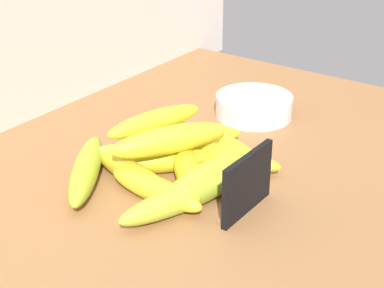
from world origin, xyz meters
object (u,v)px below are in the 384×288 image
banana_11 (216,141)px  banana_12 (170,140)px  banana_9 (156,190)px  chalkboard_sign (245,187)px  banana_2 (154,140)px  banana_10 (131,151)px  banana_3 (183,197)px  banana_5 (133,173)px  fruit_bowl (254,106)px  banana_13 (155,121)px  banana_8 (203,179)px  banana_4 (186,135)px  banana_7 (225,156)px  banana_0 (86,169)px  banana_6 (186,167)px  banana_1 (167,161)px

banana_11 → banana_12: (-9.84, 1.50, 3.71)cm
banana_9 → chalkboard_sign: bearing=-68.2°
banana_2 → banana_10: size_ratio=0.92×
banana_3 → banana_5: bearing=82.0°
fruit_bowl → banana_13: banana_13 is taller
banana_8 → banana_10: size_ratio=0.96×
banana_12 → banana_5: bearing=157.1°
banana_3 → banana_8: bearing=4.8°
banana_2 → banana_4: 5.54cm
fruit_bowl → banana_10: 26.42cm
banana_7 → banana_13: 11.87cm
chalkboard_sign → banana_4: size_ratio=0.63×
banana_0 → banana_5: bearing=-61.2°
banana_3 → banana_4: (15.84, 11.15, -0.05)cm
banana_10 → banana_11: banana_11 is taller
fruit_bowl → banana_3: size_ratio=0.68×
banana_10 → banana_11: (10.27, -8.57, 0.07)cm
banana_9 → banana_10: banana_9 is taller
banana_0 → chalkboard_sign: bearing=-75.4°
banana_0 → banana_6: size_ratio=1.01×
banana_2 → banana_9: bearing=-140.5°
banana_3 → banana_6: bearing=33.5°
chalkboard_sign → banana_7: bearing=44.1°
banana_5 → banana_12: size_ratio=0.90×
banana_5 → banana_9: banana_9 is taller
banana_2 → banana_7: bearing=-77.4°
banana_0 → banana_11: bearing=-27.6°
banana_2 → banana_13: banana_13 is taller
chalkboard_sign → banana_6: bearing=75.8°
banana_13 → fruit_bowl: bearing=-12.3°
banana_11 → banana_13: 10.27cm
chalkboard_sign → banana_3: 8.25cm
fruit_bowl → banana_11: size_ratio=0.83×
banana_1 → banana_5: size_ratio=0.93×
banana_3 → banana_9: size_ratio=1.27×
banana_12 → banana_3: bearing=-132.6°
banana_12 → banana_13: same height
banana_4 → banana_13: 6.97cm
chalkboard_sign → banana_4: chalkboard_sign is taller
chalkboard_sign → banana_2: 21.80cm
banana_6 → banana_12: bearing=90.5°
banana_5 → banana_7: bearing=-32.4°
banana_0 → banana_12: size_ratio=1.11×
banana_3 → banana_8: 5.10cm
banana_7 → banana_1: bearing=137.3°
chalkboard_sign → banana_11: chalkboard_sign is taller
banana_9 → banana_10: 12.43cm
banana_10 → banana_12: size_ratio=0.92×
banana_0 → banana_7: size_ratio=1.14×
banana_1 → banana_10: bearing=94.5°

